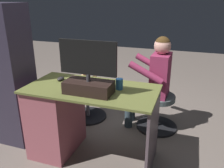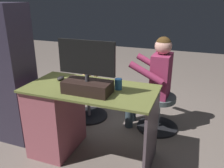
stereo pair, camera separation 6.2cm
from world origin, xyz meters
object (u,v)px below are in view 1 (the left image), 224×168
at_px(monitor, 88,79).
at_px(visitor_chair, 158,110).
at_px(desk, 63,116).
at_px(tv_remote, 68,86).
at_px(computer_mouse, 61,79).
at_px(teddy_bear, 87,78).
at_px(cup, 119,84).
at_px(office_chair_teddy, 88,100).
at_px(person, 154,76).
at_px(keyboard, 88,82).

xyz_separation_m(monitor, visitor_chair, (-0.51, -0.90, -0.65)).
xyz_separation_m(desk, tv_remote, (-0.10, 0.04, 0.37)).
relative_size(computer_mouse, teddy_bear, 0.33).
distance_m(cup, office_chair_teddy, 1.10).
relative_size(monitor, office_chair_teddy, 1.03).
bearing_deg(tv_remote, visitor_chair, -140.70).
relative_size(monitor, person, 0.45).
height_order(desk, office_chair_teddy, desk).
xyz_separation_m(computer_mouse, office_chair_teddy, (0.02, -0.65, -0.53)).
relative_size(desk, monitor, 2.41).
bearing_deg(cup, tv_remote, 11.20).
xyz_separation_m(monitor, keyboard, (0.11, -0.22, -0.12)).
bearing_deg(keyboard, teddy_bear, -64.24).
bearing_deg(desk, visitor_chair, -137.84).
bearing_deg(cup, monitor, 36.86).
bearing_deg(monitor, office_chair_teddy, -63.60).
xyz_separation_m(monitor, computer_mouse, (0.41, -0.21, -0.12)).
relative_size(keyboard, cup, 4.16).
bearing_deg(tv_remote, desk, -28.21).
bearing_deg(cup, person, -105.60).
height_order(computer_mouse, office_chair_teddy, computer_mouse).
distance_m(keyboard, cup, 0.35).
relative_size(tv_remote, office_chair_teddy, 0.30).
bearing_deg(monitor, computer_mouse, -27.00).
height_order(desk, computer_mouse, computer_mouse).
bearing_deg(desk, person, -135.29).
bearing_deg(visitor_chair, cup, 68.99).
relative_size(computer_mouse, person, 0.08).
distance_m(monitor, computer_mouse, 0.47).
distance_m(desk, keyboard, 0.45).
bearing_deg(desk, computer_mouse, -61.10).
bearing_deg(visitor_chair, computer_mouse, 36.93).
bearing_deg(keyboard, cup, 171.43).
bearing_deg(tv_remote, teddy_bear, -85.56).
xyz_separation_m(monitor, cup, (-0.23, -0.17, -0.08)).
height_order(cup, teddy_bear, cup).
relative_size(desk, cup, 12.34).
height_order(monitor, cup, monitor).
height_order(tv_remote, teddy_bear, tv_remote).
height_order(desk, tv_remote, tv_remote).
xyz_separation_m(keyboard, teddy_bear, (0.31, -0.65, -0.20)).
distance_m(desk, office_chair_teddy, 0.76).
xyz_separation_m(teddy_bear, visitor_chair, (-0.93, -0.03, -0.32)).
xyz_separation_m(computer_mouse, person, (-0.84, -0.69, -0.10)).
distance_m(computer_mouse, tv_remote, 0.20).
bearing_deg(keyboard, person, -129.18).
relative_size(desk, tv_remote, 8.31).
xyz_separation_m(cup, person, (-0.20, -0.72, -0.13)).
height_order(monitor, office_chair_teddy, monitor).
distance_m(computer_mouse, teddy_bear, 0.69).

